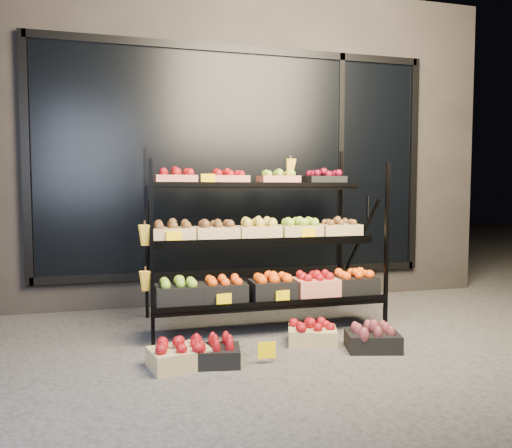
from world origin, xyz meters
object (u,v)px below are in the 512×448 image
object	(u,v)px
floor_crate_left	(179,354)
floor_crate_midright	(312,333)
display_rack	(261,241)
floor_crate_midleft	(214,352)

from	to	relation	value
floor_crate_left	floor_crate_midright	world-z (taller)	floor_crate_left
display_rack	floor_crate_midright	world-z (taller)	display_rack
floor_crate_left	floor_crate_midleft	world-z (taller)	floor_crate_left
floor_crate_left	floor_crate_midright	distance (m)	1.13
display_rack	floor_crate_midright	size ratio (longest dim) A/B	4.79
floor_crate_midleft	floor_crate_left	bearing A→B (deg)	-173.02
display_rack	floor_crate_midleft	bearing A→B (deg)	-123.49
floor_crate_left	floor_crate_midright	bearing A→B (deg)	0.16
floor_crate_midleft	floor_crate_midright	xyz separation A→B (m)	(0.86, 0.27, 0.00)
display_rack	floor_crate_midleft	world-z (taller)	display_rack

